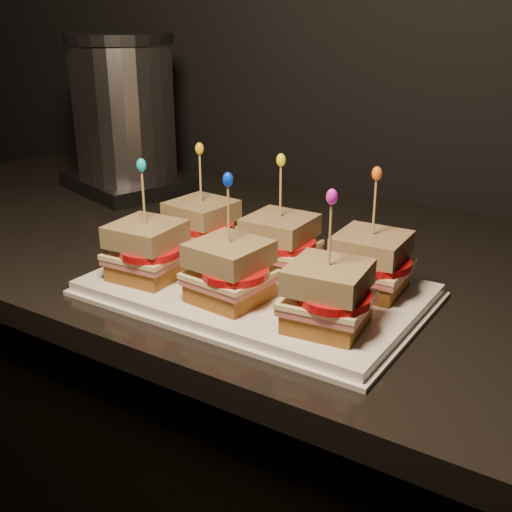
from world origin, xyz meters
The scene contains 48 objects.
platter centered at (-0.78, 1.48, 0.92)m, with size 0.41×0.25×0.02m, color white.
platter_rim centered at (-0.78, 1.48, 0.91)m, with size 0.42×0.26×0.01m, color white.
sandwich_0_bread_bot centered at (-0.91, 1.54, 0.94)m, with size 0.08×0.08×0.02m, color brown.
sandwich_0_ham centered at (-0.91, 1.54, 0.95)m, with size 0.09×0.08×0.01m, color #BA5858.
sandwich_0_cheese centered at (-0.91, 1.54, 0.96)m, with size 0.09×0.09×0.01m, color #FFE3A3.
sandwich_0_tomato centered at (-0.90, 1.54, 0.97)m, with size 0.08×0.08×0.01m, color red.
sandwich_0_bread_top centered at (-0.91, 1.54, 0.98)m, with size 0.08×0.08×0.03m, color #512D0D.
sandwich_0_pick centered at (-0.91, 1.54, 1.03)m, with size 0.00×0.00×0.09m, color tan.
sandwich_0_frill centered at (-0.91, 1.54, 1.07)m, with size 0.01×0.01×0.02m, color #F3A215.
sandwich_1_bread_bot centered at (-0.78, 1.54, 0.94)m, with size 0.08×0.08×0.02m, color brown.
sandwich_1_ham centered at (-0.78, 1.54, 0.95)m, with size 0.09×0.08×0.01m, color #BA5858.
sandwich_1_cheese centered at (-0.78, 1.54, 0.96)m, with size 0.09×0.09×0.01m, color #FFE3A3.
sandwich_1_tomato centered at (-0.77, 1.54, 0.97)m, with size 0.08×0.08×0.01m, color red.
sandwich_1_bread_top centered at (-0.78, 1.54, 0.98)m, with size 0.08×0.08×0.03m, color #512D0D.
sandwich_1_pick centered at (-0.78, 1.54, 1.03)m, with size 0.00×0.00×0.09m, color tan.
sandwich_1_frill centered at (-0.78, 1.54, 1.07)m, with size 0.01×0.01×0.02m, color yellow.
sandwich_2_bread_bot centered at (-0.65, 1.54, 0.94)m, with size 0.08×0.08×0.02m, color brown.
sandwich_2_ham centered at (-0.65, 1.54, 0.95)m, with size 0.09×0.08×0.01m, color #BA5858.
sandwich_2_cheese centered at (-0.65, 1.54, 0.96)m, with size 0.09×0.09×0.01m, color #FFE3A3.
sandwich_2_tomato centered at (-0.64, 1.54, 0.97)m, with size 0.08×0.08×0.01m, color red.
sandwich_2_bread_top centered at (-0.65, 1.54, 0.98)m, with size 0.08×0.08×0.03m, color #512D0D.
sandwich_2_pick centered at (-0.65, 1.54, 1.03)m, with size 0.00×0.00×0.09m, color tan.
sandwich_2_frill centered at (-0.65, 1.54, 1.07)m, with size 0.01×0.01×0.02m, color #FD5E14.
sandwich_3_bread_bot centered at (-0.91, 1.43, 0.94)m, with size 0.08×0.08×0.02m, color brown.
sandwich_3_ham centered at (-0.91, 1.43, 0.95)m, with size 0.09×0.08×0.01m, color #BA5858.
sandwich_3_cheese centered at (-0.91, 1.43, 0.96)m, with size 0.09×0.09×0.01m, color #FFE3A3.
sandwich_3_tomato centered at (-0.90, 1.42, 0.97)m, with size 0.08×0.08×0.01m, color red.
sandwich_3_bread_top centered at (-0.91, 1.43, 0.98)m, with size 0.08×0.08×0.03m, color #512D0D.
sandwich_3_pick centered at (-0.91, 1.43, 1.03)m, with size 0.00×0.00×0.09m, color tan.
sandwich_3_frill centered at (-0.91, 1.43, 1.07)m, with size 0.01×0.01×0.02m, color #0DB8B4.
sandwich_4_bread_bot centered at (-0.78, 1.43, 0.94)m, with size 0.08×0.08×0.02m, color brown.
sandwich_4_ham centered at (-0.78, 1.43, 0.95)m, with size 0.09×0.08×0.01m, color #BA5858.
sandwich_4_cheese centered at (-0.78, 1.43, 0.96)m, with size 0.09×0.09×0.01m, color #FFE3A3.
sandwich_4_tomato centered at (-0.77, 1.42, 0.97)m, with size 0.08×0.08×0.01m, color red.
sandwich_4_bread_top centered at (-0.78, 1.43, 0.98)m, with size 0.08×0.08×0.03m, color #512D0D.
sandwich_4_pick centered at (-0.78, 1.43, 1.03)m, with size 0.00×0.00×0.09m, color tan.
sandwich_4_frill centered at (-0.78, 1.43, 1.07)m, with size 0.01×0.01×0.02m, color #062FDE.
sandwich_5_bread_bot centered at (-0.65, 1.43, 0.94)m, with size 0.08×0.08×0.02m, color brown.
sandwich_5_ham centered at (-0.65, 1.43, 0.95)m, with size 0.09×0.08×0.01m, color #BA5858.
sandwich_5_cheese centered at (-0.65, 1.43, 0.96)m, with size 0.09×0.09×0.01m, color #FFE3A3.
sandwich_5_tomato centered at (-0.64, 1.42, 0.97)m, with size 0.08×0.08×0.01m, color red.
sandwich_5_bread_top centered at (-0.65, 1.43, 0.98)m, with size 0.08×0.08×0.03m, color #512D0D.
sandwich_5_pick centered at (-0.65, 1.43, 1.03)m, with size 0.00×0.00×0.09m, color tan.
sandwich_5_frill centered at (-0.65, 1.43, 1.07)m, with size 0.01×0.01×0.02m, color #D617B3.
appliance_base centered at (-1.27, 1.78, 0.92)m, with size 0.23×0.19×0.03m, color #262628.
appliance_body centered at (-1.27, 1.78, 1.06)m, with size 0.19×0.19×0.25m, color silver.
appliance_lid centered at (-1.27, 1.78, 1.20)m, with size 0.20×0.20×0.02m, color #262628.
appliance centered at (-1.27, 1.78, 1.06)m, with size 0.23×0.19×0.30m, color silver, non-canonical shape.
Camera 1 is at (-0.37, 0.86, 1.25)m, focal length 45.00 mm.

